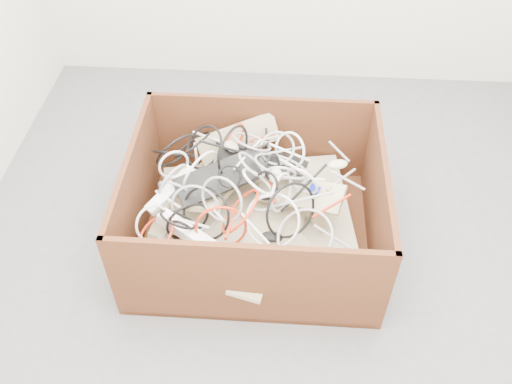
# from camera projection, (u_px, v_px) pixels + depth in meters

# --- Properties ---
(ground) EXTENTS (3.00, 3.00, 0.00)m
(ground) POSITION_uv_depth(u_px,v_px,m) (276.00, 251.00, 2.63)
(ground) COLOR #515153
(ground) RESTS_ON ground
(room_shell) EXTENTS (3.04, 3.04, 2.50)m
(room_shell) POSITION_uv_depth(u_px,v_px,m) (286.00, 4.00, 1.73)
(room_shell) COLOR silver
(room_shell) RESTS_ON ground
(cardboard_box) EXTENTS (1.12, 0.93, 0.51)m
(cardboard_box) POSITION_uv_depth(u_px,v_px,m) (252.00, 219.00, 2.59)
(cardboard_box) COLOR #431F10
(cardboard_box) RESTS_ON ground
(keyboard_pile) EXTENTS (0.86, 0.97, 0.34)m
(keyboard_pile) POSITION_uv_depth(u_px,v_px,m) (250.00, 196.00, 2.50)
(keyboard_pile) COLOR tan
(keyboard_pile) RESTS_ON cardboard_box
(mice_scatter) EXTENTS (0.83, 0.62, 0.18)m
(mice_scatter) POSITION_uv_depth(u_px,v_px,m) (256.00, 187.00, 2.43)
(mice_scatter) COLOR beige
(mice_scatter) RESTS_ON keyboard_pile
(power_strip_left) EXTENTS (0.20, 0.24, 0.11)m
(power_strip_left) POSITION_uv_depth(u_px,v_px,m) (171.00, 190.00, 2.39)
(power_strip_left) COLOR white
(power_strip_left) RESTS_ON keyboard_pile
(power_strip_right) EXTENTS (0.29, 0.20, 0.10)m
(power_strip_right) POSITION_uv_depth(u_px,v_px,m) (189.00, 233.00, 2.27)
(power_strip_right) COLOR white
(power_strip_right) RESTS_ON keyboard_pile
(vga_plug) EXTENTS (0.06, 0.06, 0.03)m
(vga_plug) POSITION_uv_depth(u_px,v_px,m) (314.00, 189.00, 2.43)
(vga_plug) COLOR #0D24C6
(vga_plug) RESTS_ON keyboard_pile
(cable_tangle) EXTENTS (1.03, 0.80, 0.44)m
(cable_tangle) POSITION_uv_depth(u_px,v_px,m) (232.00, 184.00, 2.38)
(cable_tangle) COLOR #95959B
(cable_tangle) RESTS_ON keyboard_pile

